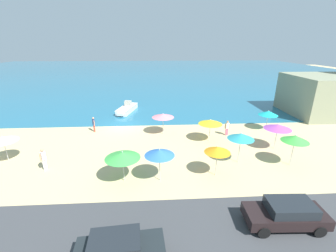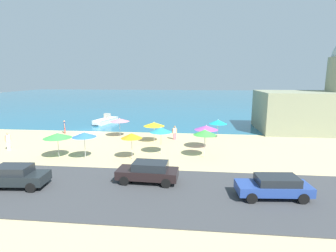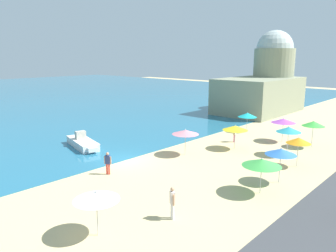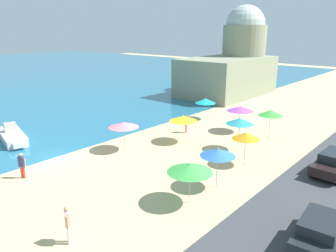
# 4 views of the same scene
# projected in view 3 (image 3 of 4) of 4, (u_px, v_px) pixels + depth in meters

# --- Properties ---
(ground_plane) EXTENTS (160.00, 160.00, 0.00)m
(ground_plane) POSITION_uv_depth(u_px,v_px,m) (125.00, 160.00, 27.67)
(ground_plane) COLOR #CDB681
(beach_umbrella_0) EXTENTS (2.37, 2.37, 2.34)m
(beach_umbrella_0) POSITION_uv_depth(u_px,v_px,m) (235.00, 128.00, 30.68)
(beach_umbrella_0) COLOR #B2B2B7
(beach_umbrella_0) RESTS_ON ground_plane
(beach_umbrella_1) EXTENTS (2.10, 2.10, 2.67)m
(beach_umbrella_1) POSITION_uv_depth(u_px,v_px,m) (313.00, 124.00, 31.12)
(beach_umbrella_1) COLOR #B2B2B7
(beach_umbrella_1) RESTS_ON ground_plane
(beach_umbrella_2) EXTENTS (1.91, 1.91, 2.44)m
(beach_umbrella_2) POSITION_uv_depth(u_px,v_px,m) (299.00, 141.00, 25.73)
(beach_umbrella_2) COLOR #B2B2B7
(beach_umbrella_2) RESTS_ON ground_plane
(beach_umbrella_3) EXTENTS (2.15, 2.15, 2.28)m
(beach_umbrella_3) POSITION_uv_depth(u_px,v_px,m) (247.00, 115.00, 37.86)
(beach_umbrella_3) COLOR #B2B2B7
(beach_umbrella_3) RESTS_ON ground_plane
(beach_umbrella_6) EXTENTS (2.12, 2.12, 2.52)m
(beach_umbrella_6) POSITION_uv_depth(u_px,v_px,m) (281.00, 152.00, 22.41)
(beach_umbrella_6) COLOR #B2B2B7
(beach_umbrella_6) RESTS_ON ground_plane
(beach_umbrella_7) EXTENTS (2.13, 2.13, 2.67)m
(beach_umbrella_7) POSITION_uv_depth(u_px,v_px,m) (289.00, 129.00, 28.61)
(beach_umbrella_7) COLOR #B2B2B7
(beach_umbrella_7) RESTS_ON ground_plane
(beach_umbrella_8) EXTENTS (2.26, 2.26, 2.33)m
(beach_umbrella_8) POSITION_uv_depth(u_px,v_px,m) (96.00, 196.00, 15.70)
(beach_umbrella_8) COLOR #B2B2B7
(beach_umbrella_8) RESTS_ON ground_plane
(beach_umbrella_9) EXTENTS (2.45, 2.45, 2.49)m
(beach_umbrella_9) POSITION_uv_depth(u_px,v_px,m) (283.00, 121.00, 33.35)
(beach_umbrella_9) COLOR #B2B2B7
(beach_umbrella_9) RESTS_ON ground_plane
(beach_umbrella_10) EXTENTS (2.38, 2.38, 2.34)m
(beach_umbrella_10) POSITION_uv_depth(u_px,v_px,m) (185.00, 132.00, 28.84)
(beach_umbrella_10) COLOR #B2B2B7
(beach_umbrella_10) RESTS_ON ground_plane
(beach_umbrella_11) EXTENTS (2.48, 2.48, 2.37)m
(beach_umbrella_11) POSITION_uv_depth(u_px,v_px,m) (262.00, 162.00, 20.65)
(beach_umbrella_11) COLOR #B2B2B7
(beach_umbrella_11) RESTS_ON ground_plane
(bather_0) EXTENTS (0.36, 0.51, 1.71)m
(bather_0) POSITION_uv_depth(u_px,v_px,m) (108.00, 162.00, 24.25)
(bather_0) COLOR #F44634
(bather_0) RESTS_ON ground_plane
(bather_1) EXTENTS (0.37, 0.51, 1.82)m
(bather_1) POSITION_uv_depth(u_px,v_px,m) (172.00, 201.00, 17.55)
(bather_1) COLOR white
(bather_1) RESTS_ON ground_plane
(bather_2) EXTENTS (0.55, 0.30, 1.66)m
(bather_2) POSITION_uv_depth(u_px,v_px,m) (235.00, 133.00, 33.43)
(bather_2) COLOR #D5668A
(bather_2) RESTS_ON ground_plane
(skiff_nearshore) EXTENTS (2.82, 5.55, 1.47)m
(skiff_nearshore) POSITION_uv_depth(u_px,v_px,m) (83.00, 143.00, 31.48)
(skiff_nearshore) COLOR silver
(skiff_nearshore) RESTS_ON sea
(harbor_fortress) EXTENTS (15.04, 8.67, 12.72)m
(harbor_fortress) POSITION_uv_depth(u_px,v_px,m) (266.00, 83.00, 52.07)
(harbor_fortress) COLOR gray
(harbor_fortress) RESTS_ON ground_plane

